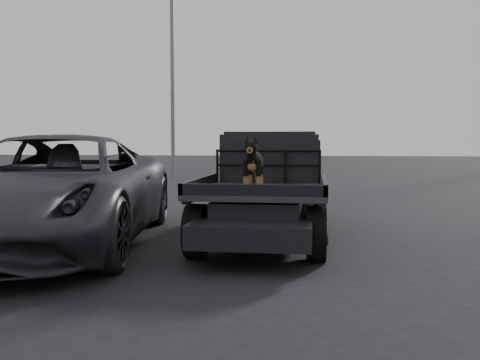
% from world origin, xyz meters
% --- Properties ---
extents(ground, '(120.00, 120.00, 0.00)m').
position_xyz_m(ground, '(0.00, 0.00, 0.00)').
color(ground, black).
rests_on(ground, ground).
extents(flatbed_ute, '(2.00, 5.40, 0.92)m').
position_xyz_m(flatbed_ute, '(-0.76, 2.35, 0.46)').
color(flatbed_ute, black).
rests_on(flatbed_ute, ground).
extents(ute_cab, '(1.72, 1.30, 0.88)m').
position_xyz_m(ute_cab, '(-0.76, 3.30, 1.36)').
color(ute_cab, black).
rests_on(ute_cab, flatbed_ute).
extents(headache_rack, '(1.80, 0.08, 0.55)m').
position_xyz_m(headache_rack, '(-0.76, 2.55, 1.20)').
color(headache_rack, black).
rests_on(headache_rack, flatbed_ute).
extents(dog, '(0.32, 0.60, 0.74)m').
position_xyz_m(dog, '(-0.81, 0.83, 1.29)').
color(dog, black).
rests_on(dog, flatbed_ute).
extents(parked_suv, '(3.82, 6.63, 1.74)m').
position_xyz_m(parked_suv, '(-3.97, 1.20, 0.87)').
color(parked_suv, '#303035').
rests_on(parked_suv, ground).
extents(distant_car_a, '(1.62, 4.33, 1.41)m').
position_xyz_m(distant_car_a, '(-3.16, 29.26, 0.71)').
color(distant_car_a, '#56555A').
rests_on(distant_car_a, ground).
extents(floodlight_near, '(1.08, 0.28, 13.73)m').
position_xyz_m(floodlight_near, '(-6.39, 17.10, 7.47)').
color(floodlight_near, slate).
rests_on(floodlight_near, ground).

